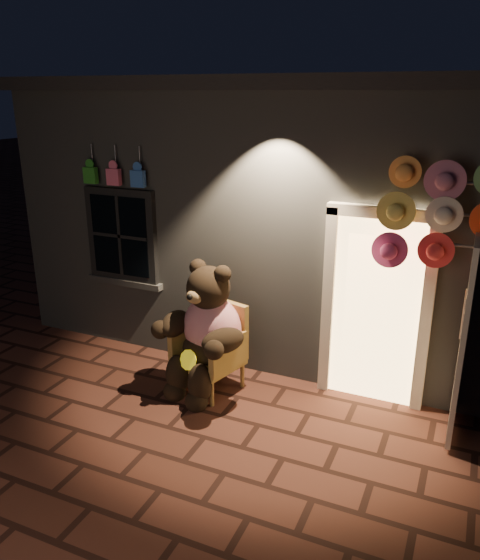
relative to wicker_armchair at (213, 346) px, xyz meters
The scene contains 5 objects.
ground 1.15m from the wicker_armchair, 68.93° to the right, with size 60.00×60.00×0.00m, color #4E281E.
shop_building 3.28m from the wicker_armchair, 82.94° to the left, with size 7.30×5.95×3.51m.
wicker_armchair is the anchor object (origin of this frame).
teddy_bear 0.26m from the wicker_armchair, 99.73° to the right, with size 1.11×1.00×1.58m.
hat_rack 2.99m from the wicker_armchair, ahead, with size 1.69×0.22×2.71m.
Camera 1 is at (2.21, -4.11, 3.29)m, focal length 35.00 mm.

